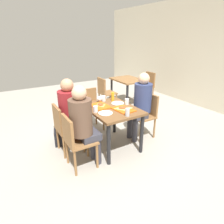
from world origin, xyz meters
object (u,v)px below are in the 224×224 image
Objects in this scene: chair_left_end at (90,106)px; background_chair_far at (148,84)px; paper_plate_center at (118,103)px; plastic_cup_c at (104,98)px; pizza_slice_a at (101,104)px; main_table at (112,114)px; condiment_bottle at (113,97)px; foil_bundle at (99,99)px; person_in_brown_jacket at (83,121)px; person_far_side at (141,101)px; person_in_red at (71,110)px; plastic_cup_b at (95,109)px; handbag at (59,136)px; background_chair_near at (105,91)px; paper_plate_near_edge at (106,113)px; tray_red_far at (123,109)px; pizza_slice_b at (123,108)px; soda_can at (127,112)px; chair_near_left at (64,126)px; tray_red_near at (100,106)px; background_table at (128,83)px; plastic_cup_a at (127,102)px; chair_near_right at (75,139)px; chair_far_side at (146,112)px.

background_chair_far is (-0.84, 2.28, 0.00)m from chair_left_end.
plastic_cup_c is (-0.24, -0.15, 0.05)m from paper_plate_center.
main_table is at bearing 31.34° from pizza_slice_a.
condiment_bottle is 0.25m from foil_bundle.
person_far_side is (-0.24, 1.24, 0.00)m from person_in_brown_jacket.
plastic_cup_b is at bearing 48.51° from person_in_red.
handbag is 1.97m from background_chair_near.
tray_red_far is at bearing 85.66° from paper_plate_near_edge.
plastic_cup_b is (0.17, -0.52, 0.05)m from paper_plate_center.
foil_bundle is 1.56m from background_chair_near.
pizza_slice_b is (0.39, 0.75, 0.02)m from person_in_red.
soda_can is at bearing 38.35° from handbag.
background_chair_near is (-1.56, 0.61, -0.24)m from paper_plate_center.
foil_bundle is (-0.17, 0.74, 0.29)m from chair_near_left.
person_in_brown_jacket reaches higher than background_chair_near.
background_chair_near is (-1.53, 0.94, -0.25)m from tray_red_near.
background_chair_near is at bearing 148.52° from pizza_slice_a.
plastic_cup_c is (-0.39, 0.06, 0.16)m from main_table.
chair_near_left is at bearing -50.47° from chair_left_end.
pizza_slice_a is 0.30m from plastic_cup_b.
pizza_slice_a is 0.61m from soda_can.
paper_plate_center is 2.61m from background_chair_far.
pizza_slice_b reaches higher than tray_red_far.
background_table is (-1.46, 2.31, 0.12)m from chair_near_left.
tray_red_far is at bearing 35.73° from tray_red_near.
background_table is (-2.11, 1.53, -0.18)m from soda_can.
person_in_brown_jacket is 0.89m from foil_bundle.
plastic_cup_b is at bearing -44.08° from tray_red_near.
chair_near_left is 8.36× the size of foil_bundle.
plastic_cup_a is 0.62× the size of condiment_bottle.
background_table is 1.08× the size of background_chair_near.
soda_can is at bearing -55.60° from person_far_side.
person_in_brown_jacket is 7.79× the size of condiment_bottle.
pizza_slice_b is (-0.10, 0.89, 0.26)m from chair_near_right.
paper_plate_center is at bearing 115.12° from person_in_brown_jacket.
paper_plate_near_edge is at bearing -28.86° from background_chair_near.
chair_far_side is at bearing 99.95° from person_in_brown_jacket.
background_table is (-1.11, 2.32, 0.46)m from handbag.
background_chair_near is (-1.95, 1.43, -0.25)m from person_in_brown_jacket.
plastic_cup_a is at bearing 62.55° from handbag.
person_in_red reaches higher than background_table.
soda_can is 0.75m from condiment_bottle.
soda_can reaches higher than plastic_cup_a.
chair_near_left is 2.15m from background_chair_near.
soda_can is at bearing 77.73° from chair_near_right.
plastic_cup_b is (0.02, -1.08, 0.29)m from chair_far_side.
tray_red_far is at bearing 12.73° from foil_bundle.
plastic_cup_c is at bearing -59.38° from background_chair_far.
background_chair_near reaches higher than pizza_slice_b.
plastic_cup_c is (-0.56, -0.06, 0.04)m from tray_red_far.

